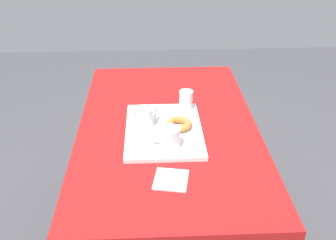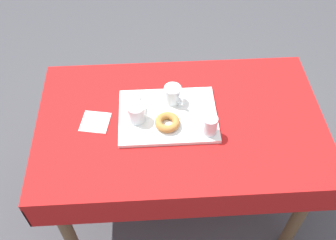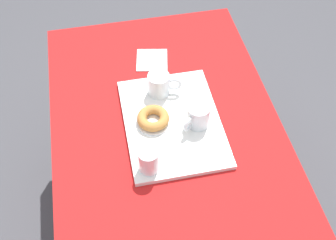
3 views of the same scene
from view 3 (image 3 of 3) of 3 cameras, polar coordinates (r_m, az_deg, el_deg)
The scene contains 9 objects.
ground_plane at distance 2.09m, azimuth 0.17°, elevation -14.87°, with size 6.00×6.00×0.00m, color #47474C.
dining_table at distance 1.51m, azimuth 0.23°, elevation -4.90°, with size 1.32×0.80×0.76m.
serving_tray at distance 1.45m, azimuth 0.60°, elevation -0.33°, with size 0.45×0.33×0.02m, color white.
tea_mug_left at distance 1.50m, azimuth -1.07°, elevation 4.89°, with size 0.08×0.12×0.09m.
tea_mug_right at distance 1.41m, azimuth 4.13°, elevation 0.55°, with size 0.10×0.11×0.09m.
water_glass_near at distance 1.30m, azimuth -2.67°, elevation -5.72°, with size 0.07×0.07×0.09m.
donut_plate_left at distance 1.44m, azimuth -2.04°, elevation -0.25°, with size 0.12×0.12×0.01m, color white.
sugar_donut_left at distance 1.42m, azimuth -2.06°, elevation 0.26°, with size 0.11×0.11×0.03m, color #BC7F3D.
paper_napkin at distance 1.68m, azimuth -2.22°, elevation 8.24°, with size 0.12×0.12×0.01m, color white.
Camera 3 is at (0.82, -0.17, 1.91)m, focal length 44.26 mm.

